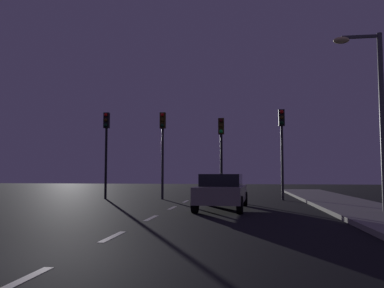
# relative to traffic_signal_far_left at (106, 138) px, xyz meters

# --- Properties ---
(ground_plane) EXTENTS (80.00, 80.00, 0.00)m
(ground_plane) POSITION_rel_traffic_signal_far_left_xyz_m (4.89, -8.57, -3.48)
(ground_plane) COLOR black
(lane_stripe_nearest) EXTENTS (0.16, 1.60, 0.01)m
(lane_stripe_nearest) POSITION_rel_traffic_signal_far_left_xyz_m (4.89, -16.77, -3.47)
(lane_stripe_nearest) COLOR silver
(lane_stripe_nearest) RESTS_ON ground_plane
(lane_stripe_second) EXTENTS (0.16, 1.60, 0.01)m
(lane_stripe_second) POSITION_rel_traffic_signal_far_left_xyz_m (4.89, -12.97, -3.47)
(lane_stripe_second) COLOR silver
(lane_stripe_second) RESTS_ON ground_plane
(lane_stripe_third) EXTENTS (0.16, 1.60, 0.01)m
(lane_stripe_third) POSITION_rel_traffic_signal_far_left_xyz_m (4.89, -9.17, -3.47)
(lane_stripe_third) COLOR silver
(lane_stripe_third) RESTS_ON ground_plane
(lane_stripe_fourth) EXTENTS (0.16, 1.60, 0.01)m
(lane_stripe_fourth) POSITION_rel_traffic_signal_far_left_xyz_m (4.89, -5.37, -3.47)
(lane_stripe_fourth) COLOR silver
(lane_stripe_fourth) RESTS_ON ground_plane
(lane_stripe_fifth) EXTENTS (0.16, 1.60, 0.01)m
(lane_stripe_fifth) POSITION_rel_traffic_signal_far_left_xyz_m (4.89, -1.57, -3.47)
(lane_stripe_fifth) COLOR silver
(lane_stripe_fifth) RESTS_ON ground_plane
(lane_stripe_sixth) EXTENTS (0.16, 1.60, 0.01)m
(lane_stripe_sixth) POSITION_rel_traffic_signal_far_left_xyz_m (4.89, 2.23, -3.47)
(lane_stripe_sixth) COLOR silver
(lane_stripe_sixth) RESTS_ON ground_plane
(traffic_signal_far_left) EXTENTS (0.32, 0.38, 4.97)m
(traffic_signal_far_left) POSITION_rel_traffic_signal_far_left_xyz_m (0.00, 0.00, 0.00)
(traffic_signal_far_left) COLOR black
(traffic_signal_far_left) RESTS_ON ground_plane
(traffic_signal_center_left) EXTENTS (0.32, 0.38, 4.90)m
(traffic_signal_center_left) POSITION_rel_traffic_signal_far_left_xyz_m (3.33, -0.00, -0.04)
(traffic_signal_center_left) COLOR #2D2D30
(traffic_signal_center_left) RESTS_ON ground_plane
(traffic_signal_center_right) EXTENTS (0.32, 0.38, 4.52)m
(traffic_signal_center_right) POSITION_rel_traffic_signal_far_left_xyz_m (6.65, -0.00, -0.29)
(traffic_signal_center_right) COLOR black
(traffic_signal_center_right) RESTS_ON ground_plane
(traffic_signal_far_right) EXTENTS (0.32, 0.38, 4.94)m
(traffic_signal_far_right) POSITION_rel_traffic_signal_far_left_xyz_m (9.95, -0.00, -0.02)
(traffic_signal_far_right) COLOR #2D2D30
(traffic_signal_far_right) RESTS_ON ground_plane
(car_stopped_ahead) EXTENTS (2.06, 4.68, 1.43)m
(car_stopped_ahead) POSITION_rel_traffic_signal_far_left_xyz_m (7.01, -5.76, -2.74)
(car_stopped_ahead) COLOR gray
(car_stopped_ahead) RESTS_ON ground_plane
(street_lamp_right) EXTENTS (1.67, 0.36, 6.40)m
(street_lamp_right) POSITION_rel_traffic_signal_far_left_xyz_m (12.43, -7.50, 0.41)
(street_lamp_right) COLOR #4C4C51
(street_lamp_right) RESTS_ON ground_plane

